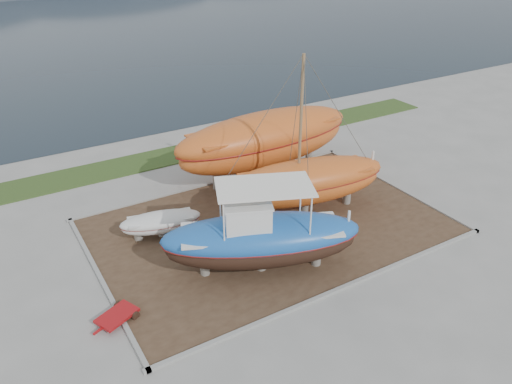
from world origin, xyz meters
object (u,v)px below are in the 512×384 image
blue_caique (262,229)px  orange_sailboat (308,138)px  red_trailer (117,318)px  white_dinghy (161,225)px  orange_bare_hull (265,146)px

blue_caique → orange_sailboat: (4.94, 3.38, 2.23)m
blue_caique → red_trailer: size_ratio=3.78×
white_dinghy → orange_bare_hull: size_ratio=0.34×
orange_bare_hull → white_dinghy: bearing=-160.2°
orange_bare_hull → red_trailer: (-12.35, -8.38, -1.92)m
white_dinghy → orange_sailboat: bearing=0.0°
blue_caique → orange_sailboat: orange_sailboat is taller
blue_caique → orange_bare_hull: size_ratio=0.74×
blue_caique → orange_bare_hull: 10.10m
blue_caique → orange_sailboat: size_ratio=0.98×
blue_caique → orange_bare_hull: blue_caique is taller
blue_caique → white_dinghy: (-2.93, 5.16, -1.58)m
red_trailer → white_dinghy: bearing=28.1°
blue_caique → red_trailer: blue_caique is taller
orange_sailboat → blue_caique: bearing=-134.6°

